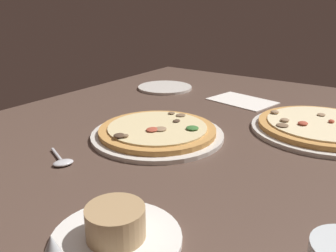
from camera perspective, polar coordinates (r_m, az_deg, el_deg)
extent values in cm
cube|color=brown|center=(83.60, 1.70, -3.43)|extent=(150.00, 110.00, 4.00)
cylinder|color=silver|center=(84.27, -1.69, -1.40)|extent=(31.16, 31.16, 1.00)
cylinder|color=#C68C47|center=(83.88, -1.69, -0.70)|extent=(27.51, 27.51, 1.20)
cylinder|color=beige|center=(83.60, -1.70, -0.18)|extent=(23.27, 23.27, 0.40)
ellipsoid|color=brown|center=(90.96, 2.05, 1.75)|extent=(2.48, 2.41, 0.41)
ellipsoid|color=brown|center=(92.34, 0.56, 2.08)|extent=(1.74, 1.71, 0.53)
ellipsoid|color=#387033|center=(81.70, 3.91, -0.31)|extent=(2.95, 2.90, 0.67)
ellipsoid|color=#4C3828|center=(86.56, 1.37, 0.85)|extent=(2.05, 1.63, 0.51)
ellipsoid|color=brown|center=(77.38, -6.82, -1.56)|extent=(1.64, 1.20, 0.72)
ellipsoid|color=#4C3828|center=(77.67, -7.78, -1.51)|extent=(2.59, 2.48, 0.74)
ellipsoid|color=#AD4733|center=(80.80, -2.51, -0.55)|extent=(3.09, 2.70, 0.58)
ellipsoid|color=#937556|center=(81.22, -1.22, -0.46)|extent=(3.03, 2.83, 0.50)
cylinder|color=silver|center=(95.00, 23.31, -0.58)|extent=(33.63, 33.63, 1.00)
cylinder|color=#C68C47|center=(94.65, 23.40, 0.04)|extent=(30.32, 30.32, 1.20)
cylinder|color=beige|center=(94.41, 23.47, 0.50)|extent=(26.16, 26.16, 0.40)
ellipsoid|color=brown|center=(87.84, 17.81, 0.14)|extent=(2.91, 2.81, 0.46)
ellipsoid|color=#937556|center=(91.33, 18.15, 0.93)|extent=(2.27, 2.15, 0.72)
ellipsoid|color=#937556|center=(99.28, 23.29, 1.69)|extent=(2.37, 2.00, 0.49)
ellipsoid|color=#937556|center=(96.89, 16.68, 2.17)|extent=(2.36, 2.15, 0.80)
ellipsoid|color=#AD4733|center=(90.35, 20.74, 0.42)|extent=(2.61, 2.28, 0.74)
ellipsoid|color=#AD4733|center=(94.52, 24.65, 0.71)|extent=(1.62, 1.40, 0.74)
cylinder|color=white|center=(50.87, -8.22, -17.35)|extent=(17.77, 17.77, 0.80)
cylinder|color=tan|center=(49.37, -8.37, -14.96)|extent=(8.03, 8.03, 4.36)
cylinder|color=silver|center=(129.42, -0.50, 6.16)|extent=(19.31, 19.31, 0.90)
cube|color=white|center=(115.72, 11.75, 3.93)|extent=(16.83, 21.58, 0.30)
ellipsoid|color=silver|center=(73.21, -16.39, -5.65)|extent=(4.79, 4.18, 1.00)
cylinder|color=silver|center=(76.92, -17.21, -4.60)|extent=(3.97, 7.78, 0.70)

